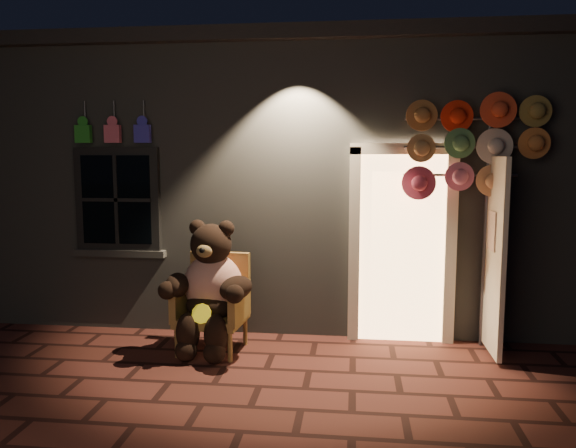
# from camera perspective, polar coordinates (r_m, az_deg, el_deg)

# --- Properties ---
(ground) EXTENTS (60.00, 60.00, 0.00)m
(ground) POSITION_cam_1_polar(r_m,az_deg,el_deg) (5.25, -2.96, -16.15)
(ground) COLOR #4E231D
(ground) RESTS_ON ground
(shop_building) EXTENTS (7.30, 5.95, 3.51)m
(shop_building) POSITION_cam_1_polar(r_m,az_deg,el_deg) (8.78, 1.41, 4.90)
(shop_building) COLOR slate
(shop_building) RESTS_ON ground
(wicker_armchair) EXTENTS (0.75, 0.69, 1.02)m
(wicker_armchair) POSITION_cam_1_polar(r_m,az_deg,el_deg) (6.08, -7.49, -7.88)
(wicker_armchair) COLOR #9B6C3C
(wicker_armchair) RESTS_ON ground
(teddy_bear) EXTENTS (1.01, 0.82, 1.39)m
(teddy_bear) POSITION_cam_1_polar(r_m,az_deg,el_deg) (5.91, -7.91, -6.42)
(teddy_bear) COLOR #AD2B12
(teddy_bear) RESTS_ON ground
(hat_rack) EXTENTS (1.50, 0.22, 2.65)m
(hat_rack) POSITION_cam_1_polar(r_m,az_deg,el_deg) (6.15, 18.28, 7.46)
(hat_rack) COLOR #59595E
(hat_rack) RESTS_ON ground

